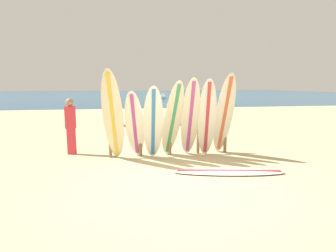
# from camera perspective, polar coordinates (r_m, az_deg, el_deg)

# --- Properties ---
(ground_plane) EXTENTS (120.00, 120.00, 0.00)m
(ground_plane) POSITION_cam_1_polar(r_m,az_deg,el_deg) (5.62, 2.99, -11.99)
(ground_plane) COLOR tan
(ocean_water) EXTENTS (120.00, 80.00, 0.01)m
(ocean_water) POSITION_cam_1_polar(r_m,az_deg,el_deg) (63.16, -8.93, 6.75)
(ocean_water) COLOR navy
(ocean_water) RESTS_ON ground
(surfboard_rack) EXTENTS (3.44, 0.09, 1.03)m
(surfboard_rack) POSITION_cam_1_polar(r_m,az_deg,el_deg) (7.64, 0.39, -1.45)
(surfboard_rack) COLOR olive
(surfboard_rack) RESTS_ON ground
(surfboard_leaning_far_left) EXTENTS (0.69, 1.04, 2.39)m
(surfboard_leaning_far_left) POSITION_cam_1_polar(r_m,az_deg,el_deg) (7.02, -11.62, 2.06)
(surfboard_leaning_far_left) COLOR beige
(surfboard_leaning_far_left) RESTS_ON ground
(surfboard_leaning_left) EXTENTS (0.68, 1.03, 1.86)m
(surfboard_leaning_left) POSITION_cam_1_polar(r_m,az_deg,el_deg) (7.23, -7.08, 0.23)
(surfboard_leaning_left) COLOR white
(surfboard_leaning_left) RESTS_ON ground
(surfboard_leaning_center_left) EXTENTS (0.57, 0.76, 1.98)m
(surfboard_leaning_center_left) POSITION_cam_1_polar(r_m,az_deg,el_deg) (7.09, -3.16, 0.62)
(surfboard_leaning_center_left) COLOR white
(surfboard_leaning_center_left) RESTS_ON ground
(surfboard_leaning_center) EXTENTS (0.68, 1.14, 2.12)m
(surfboard_leaning_center) POSITION_cam_1_polar(r_m,az_deg,el_deg) (7.24, 0.98, 1.35)
(surfboard_leaning_center) COLOR beige
(surfboard_leaning_center) RESTS_ON ground
(surfboard_leaning_center_right) EXTENTS (0.55, 0.93, 2.19)m
(surfboard_leaning_center_right) POSITION_cam_1_polar(r_m,az_deg,el_deg) (7.35, 4.75, 1.71)
(surfboard_leaning_center_right) COLOR beige
(surfboard_leaning_center_right) RESTS_ON ground
(surfboard_leaning_right) EXTENTS (0.59, 0.69, 2.16)m
(surfboard_leaning_right) POSITION_cam_1_polar(r_m,az_deg,el_deg) (7.44, 8.29, 1.62)
(surfboard_leaning_right) COLOR silver
(surfboard_leaning_right) RESTS_ON ground
(surfboard_leaning_far_right) EXTENTS (0.54, 0.91, 2.31)m
(surfboard_leaning_far_right) POSITION_cam_1_polar(r_m,az_deg,el_deg) (7.72, 11.84, 2.35)
(surfboard_leaning_far_right) COLOR silver
(surfboard_leaning_far_right) RESTS_ON ground
(surfboard_lying_on_sand) EXTENTS (2.59, 0.99, 0.08)m
(surfboard_lying_on_sand) POSITION_cam_1_polar(r_m,az_deg,el_deg) (6.33, 12.74, -9.44)
(surfboard_lying_on_sand) COLOR white
(surfboard_lying_on_sand) RESTS_ON ground
(beachgoer_standing) EXTENTS (0.29, 0.23, 1.61)m
(beachgoer_standing) POSITION_cam_1_polar(r_m,az_deg,el_deg) (8.16, -19.97, 0.44)
(beachgoer_standing) COLOR #D8333F
(beachgoer_standing) RESTS_ON ground
(small_boat_offshore) EXTENTS (1.24, 2.78, 0.71)m
(small_boat_offshore) POSITION_cam_1_polar(r_m,az_deg,el_deg) (41.34, -1.12, 6.25)
(small_boat_offshore) COLOR silver
(small_boat_offshore) RESTS_ON ocean_water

